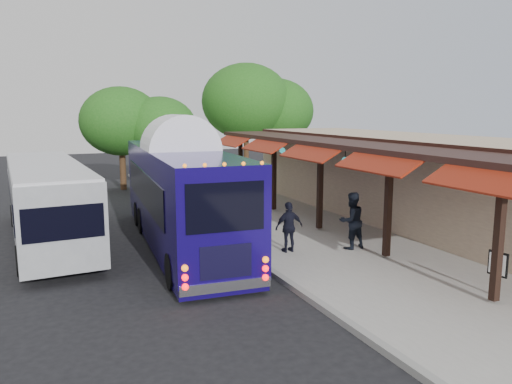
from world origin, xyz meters
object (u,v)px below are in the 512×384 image
ped_d (235,183)px  city_bus (47,198)px  ped_b (351,221)px  sign_board (498,266)px  coach_bus (181,190)px  ped_c (289,227)px  ped_a (247,217)px

ped_d → city_bus: bearing=62.4°
ped_b → sign_board: bearing=96.3°
ped_b → coach_bus: bearing=-36.3°
ped_c → ped_b: bearing=166.4°
coach_bus → ped_c: (2.80, -2.72, -0.97)m
ped_d → sign_board: bearing=127.1°
city_bus → ped_d: (9.08, 4.88, -0.62)m
ped_b → ped_c: (-2.05, 0.48, -0.12)m
city_bus → sign_board: bearing=-50.4°
coach_bus → ped_a: coach_bus is taller
sign_board → ped_a: bearing=108.7°
ped_c → ped_d: 10.22m
ped_c → coach_bus: bearing=-44.6°
coach_bus → ped_b: size_ratio=6.05×
coach_bus → ped_c: bearing=-40.1°
ped_c → ped_d: ped_c is taller
city_bus → ped_d: city_bus is taller
city_bus → ped_c: city_bus is taller
city_bus → ped_c: size_ratio=6.54×
ped_a → ped_c: size_ratio=1.09×
ped_a → ped_d: size_ratio=1.11×
ped_a → ped_c: ped_a is taller
ped_a → ped_b: ped_b is taller
ped_c → sign_board: 6.20m
ped_a → coach_bus: bearing=126.4°
city_bus → ped_a: bearing=-32.2°
coach_bus → sign_board: bearing=-51.3°
coach_bus → city_bus: 4.88m
sign_board → ped_b: bearing=91.2°
ped_a → ped_b: 3.53m
ped_d → ped_c: bearing=112.6°
ped_b → ped_c: bearing=-16.1°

